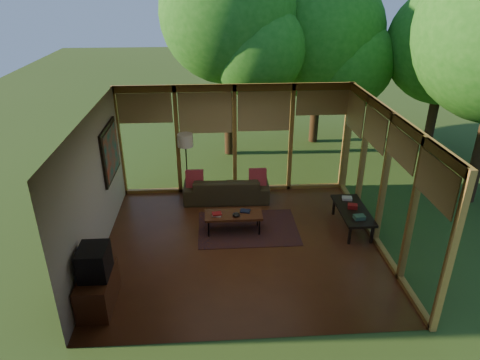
{
  "coord_description": "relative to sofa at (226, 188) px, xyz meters",
  "views": [
    {
      "loc": [
        -0.52,
        -7.24,
        4.89
      ],
      "look_at": [
        0.01,
        0.7,
        1.12
      ],
      "focal_mm": 32.0,
      "sensor_mm": 36.0,
      "label": 1
    }
  ],
  "objects": [
    {
      "name": "tree_far",
      "position": [
        6.4,
        2.93,
        2.87
      ],
      "size": [
        3.36,
        3.36,
        4.86
      ],
      "color": "#342213",
      "rests_on": "ground"
    },
    {
      "name": "ct_book_lower",
      "position": [
        -0.25,
        -1.52,
        0.14
      ],
      "size": [
        0.21,
        0.17,
        0.03
      ],
      "primitive_type": "cube",
      "rotation": [
        0.0,
        0.0,
        -0.18
      ],
      "color": "beige",
      "rests_on": "coffee_table"
    },
    {
      "name": "pillow_right",
      "position": [
        0.75,
        -0.05,
        0.29
      ],
      "size": [
        0.41,
        0.22,
        0.43
      ],
      "primitive_type": "cube",
      "rotation": [
        -0.21,
        0.0,
        0.0
      ],
      "color": "maroon",
      "rests_on": "sofa"
    },
    {
      "name": "floor_lamp",
      "position": [
        -0.93,
        0.14,
        1.11
      ],
      "size": [
        0.36,
        0.36,
        1.65
      ],
      "color": "black",
      "rests_on": "floor"
    },
    {
      "name": "rug",
      "position": [
        0.41,
        -1.37,
        -0.29
      ],
      "size": [
        2.12,
        1.5,
        0.01
      ],
      "primitive_type": "cube",
      "color": "maroon",
      "rests_on": "floor"
    },
    {
      "name": "console_book_b",
      "position": [
        2.64,
        -1.45,
        0.2
      ],
      "size": [
        0.23,
        0.19,
        0.09
      ],
      "primitive_type": "cube",
      "rotation": [
        0.0,
        0.0,
        -0.25
      ],
      "color": "maroon",
      "rests_on": "side_console"
    },
    {
      "name": "ct_book_side",
      "position": [
        0.35,
        -1.39,
        0.14
      ],
      "size": [
        0.24,
        0.2,
        0.03
      ],
      "primitive_type": "cube",
      "rotation": [
        0.0,
        0.0,
        -0.24
      ],
      "color": "black",
      "rests_on": "coffee_table"
    },
    {
      "name": "floor",
      "position": [
        0.24,
        -2.0,
        -0.3
      ],
      "size": [
        5.5,
        5.5,
        0.0
      ],
      "primitive_type": "plane",
      "color": "#5F3019",
      "rests_on": "ground"
    },
    {
      "name": "wall_front",
      "position": [
        0.24,
        -4.5,
        1.05
      ],
      "size": [
        5.5,
        0.04,
        2.7
      ],
      "primitive_type": "cube",
      "color": "beige",
      "rests_on": "ground"
    },
    {
      "name": "tree_ne",
      "position": [
        3.02,
        4.04,
        3.05
      ],
      "size": [
        3.83,
        3.83,
        5.27
      ],
      "color": "#342213",
      "rests_on": "ground"
    },
    {
      "name": "window_wall_right",
      "position": [
        2.99,
        -2.0,
        1.05
      ],
      "size": [
        0.12,
        5.0,
        2.7
      ],
      "primitive_type": "cube",
      "color": "olive",
      "rests_on": "ground"
    },
    {
      "name": "side_console",
      "position": [
        2.64,
        -1.5,
        0.11
      ],
      "size": [
        0.6,
        1.4,
        0.46
      ],
      "color": "black",
      "rests_on": "floor"
    },
    {
      "name": "ct_book_upper",
      "position": [
        -0.25,
        -1.52,
        0.17
      ],
      "size": [
        0.21,
        0.17,
        0.03
      ],
      "primitive_type": "cube",
      "rotation": [
        0.0,
        0.0,
        0.14
      ],
      "color": "maroon",
      "rests_on": "coffee_table"
    },
    {
      "name": "sofa",
      "position": [
        0.0,
        0.0,
        0.0
      ],
      "size": [
        2.06,
        0.84,
        0.6
      ],
      "primitive_type": "imported",
      "rotation": [
        0.0,
        0.0,
        3.12
      ],
      "color": "#3D341E",
      "rests_on": "floor"
    },
    {
      "name": "console_book_a",
      "position": [
        2.64,
        -1.9,
        0.2
      ],
      "size": [
        0.23,
        0.18,
        0.08
      ],
      "primitive_type": "cube",
      "rotation": [
        0.0,
        0.0,
        0.09
      ],
      "color": "#365F4A",
      "rests_on": "side_console"
    },
    {
      "name": "pillow_left",
      "position": [
        -0.75,
        -0.05,
        0.29
      ],
      "size": [
        0.42,
        0.23,
        0.44
      ],
      "primitive_type": "cube",
      "rotation": [
        -0.21,
        0.0,
        0.0
      ],
      "color": "maroon",
      "rests_on": "sofa"
    },
    {
      "name": "window_wall_back",
      "position": [
        0.24,
        0.5,
        1.05
      ],
      "size": [
        5.5,
        0.12,
        2.7
      ],
      "primitive_type": "cube",
      "color": "olive",
      "rests_on": "ground"
    },
    {
      "name": "ceiling",
      "position": [
        0.24,
        -2.0,
        2.4
      ],
      "size": [
        5.5,
        5.5,
        0.0
      ],
      "primitive_type": "plane",
      "rotation": [
        3.14,
        0.0,
        0.0
      ],
      "color": "silver",
      "rests_on": "ground"
    },
    {
      "name": "exterior_lawn",
      "position": [
        8.24,
        6.0,
        -0.31
      ],
      "size": [
        40.0,
        40.0,
        0.0
      ],
      "primitive_type": "plane",
      "color": "#31501E",
      "rests_on": "ground"
    },
    {
      "name": "coffee_table",
      "position": [
        0.1,
        -1.47,
        0.09
      ],
      "size": [
        1.2,
        0.5,
        0.43
      ],
      "color": "#5C2D19",
      "rests_on": "floor"
    },
    {
      "name": "ct_bowl",
      "position": [
        0.15,
        -1.57,
        0.16
      ],
      "size": [
        0.16,
        0.16,
        0.07
      ],
      "primitive_type": "ellipsoid",
      "color": "black",
      "rests_on": "coffee_table"
    },
    {
      "name": "tree_nw",
      "position": [
        0.21,
        3.12,
        3.71
      ],
      "size": [
        3.73,
        3.73,
        5.88
      ],
      "color": "#342213",
      "rests_on": "ground"
    },
    {
      "name": "wall_painting",
      "position": [
        -2.48,
        -0.6,
        1.25
      ],
      "size": [
        0.06,
        1.35,
        1.15
      ],
      "color": "black",
      "rests_on": "wall_left"
    },
    {
      "name": "console_book_c",
      "position": [
        2.64,
        -1.05,
        0.19
      ],
      "size": [
        0.23,
        0.19,
        0.06
      ],
      "primitive_type": "cube",
      "rotation": [
        0.0,
        0.0,
        -0.17
      ],
      "color": "beige",
      "rests_on": "side_console"
    },
    {
      "name": "media_cabinet",
      "position": [
        -2.23,
        -3.57,
        0.0
      ],
      "size": [
        0.5,
        1.0,
        0.6
      ],
      "primitive_type": "cube",
      "color": "#5C2D19",
      "rests_on": "floor"
    },
    {
      "name": "television",
      "position": [
        -2.21,
        -3.57,
        0.55
      ],
      "size": [
        0.45,
        0.55,
        0.5
      ],
      "primitive_type": "cube",
      "color": "black",
      "rests_on": "media_cabinet"
    },
    {
      "name": "wall_left",
      "position": [
        -2.51,
        -2.0,
        1.05
      ],
      "size": [
        0.04,
        5.0,
        2.7
      ],
      "primitive_type": "cube",
      "color": "beige",
      "rests_on": "ground"
    }
  ]
}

